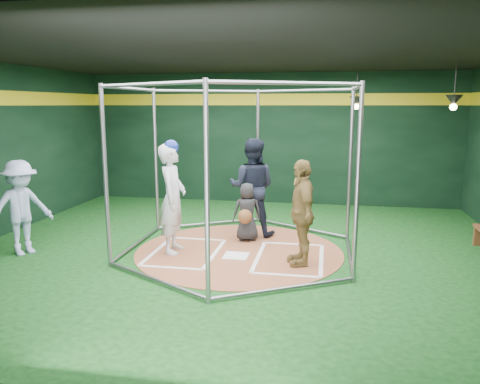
# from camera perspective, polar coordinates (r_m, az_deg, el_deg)

# --- Properties ---
(room_shell) EXTENTS (10.10, 9.10, 3.53)m
(room_shell) POSITION_cam_1_polar(r_m,az_deg,el_deg) (8.33, -0.11, 4.31)
(room_shell) COLOR #0C360F
(room_shell) RESTS_ON ground
(clay_disc) EXTENTS (3.80, 3.80, 0.01)m
(clay_disc) POSITION_cam_1_polar(r_m,az_deg,el_deg) (8.69, -0.12, -7.23)
(clay_disc) COLOR #995737
(clay_disc) RESTS_ON ground
(home_plate) EXTENTS (0.43, 0.43, 0.01)m
(home_plate) POSITION_cam_1_polar(r_m,az_deg,el_deg) (8.40, -0.50, -7.77)
(home_plate) COLOR white
(home_plate) RESTS_ON clay_disc
(batter_box_left) EXTENTS (1.17, 1.77, 0.01)m
(batter_box_left) POSITION_cam_1_polar(r_m,az_deg,el_deg) (8.67, -6.66, -7.26)
(batter_box_left) COLOR white
(batter_box_left) RESTS_ON clay_disc
(batter_box_right) EXTENTS (1.17, 1.77, 0.01)m
(batter_box_right) POSITION_cam_1_polar(r_m,az_deg,el_deg) (8.33, 6.06, -8.00)
(batter_box_right) COLOR white
(batter_box_right) RESTS_ON clay_disc
(batting_cage) EXTENTS (4.05, 4.67, 3.00)m
(batting_cage) POSITION_cam_1_polar(r_m,az_deg,el_deg) (8.35, -0.12, 2.57)
(batting_cage) COLOR gray
(batting_cage) RESTS_ON ground
(pendant_lamp_near) EXTENTS (0.34, 0.34, 0.90)m
(pendant_lamp_near) POSITION_cam_1_polar(r_m,az_deg,el_deg) (11.75, 14.01, 10.66)
(pendant_lamp_near) COLOR black
(pendant_lamp_near) RESTS_ON room_shell
(pendant_lamp_far) EXTENTS (0.34, 0.34, 0.90)m
(pendant_lamp_far) POSITION_cam_1_polar(r_m,az_deg,el_deg) (10.43, 24.61, 10.07)
(pendant_lamp_far) COLOR black
(pendant_lamp_far) RESTS_ON room_shell
(batter_figure) EXTENTS (0.53, 0.76, 2.05)m
(batter_figure) POSITION_cam_1_polar(r_m,az_deg,el_deg) (8.49, -8.23, -0.66)
(batter_figure) COLOR silver
(batter_figure) RESTS_ON clay_disc
(visitor_leopard) EXTENTS (0.69, 1.12, 1.78)m
(visitor_leopard) POSITION_cam_1_polar(r_m,az_deg,el_deg) (7.85, 7.50, -2.49)
(visitor_leopard) COLOR #AD8D4A
(visitor_leopard) RESTS_ON clay_disc
(catcher_figure) EXTENTS (0.65, 0.65, 1.15)m
(catcher_figure) POSITION_cam_1_polar(r_m,az_deg,el_deg) (9.20, 0.85, -2.47)
(catcher_figure) COLOR black
(catcher_figure) RESTS_ON clay_disc
(umpire) EXTENTS (1.01, 0.81, 1.99)m
(umpire) POSITION_cam_1_polar(r_m,az_deg,el_deg) (9.54, 1.48, 0.59)
(umpire) COLOR black
(umpire) RESTS_ON clay_disc
(bystander_blue) EXTENTS (1.11, 1.27, 1.71)m
(bystander_blue) POSITION_cam_1_polar(r_m,az_deg,el_deg) (9.22, -25.12, -1.75)
(bystander_blue) COLOR #A1B0D4
(bystander_blue) RESTS_ON ground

